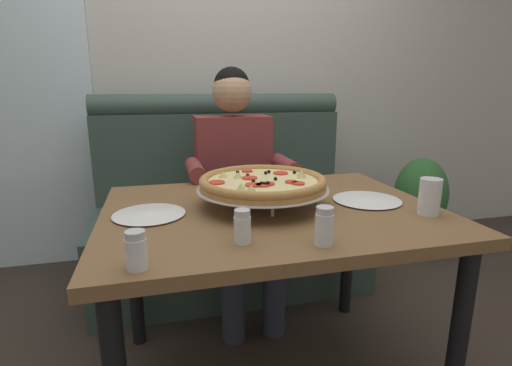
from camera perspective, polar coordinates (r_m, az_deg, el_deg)
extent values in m
cube|color=beige|center=(2.82, -6.67, 18.62)|extent=(6.00, 0.12, 2.80)
cube|color=#384C42|center=(2.32, -3.47, -9.93)|extent=(1.56, 0.60, 0.46)
cube|color=#384C42|center=(2.55, -5.27, 3.01)|extent=(1.56, 0.18, 0.65)
cylinder|color=#384C42|center=(2.50, -5.47, 11.46)|extent=(1.56, 0.14, 0.14)
cube|color=brown|center=(1.42, 2.34, -4.42)|extent=(1.20, 0.91, 0.04)
cylinder|color=black|center=(1.52, 27.80, -20.23)|extent=(0.06, 0.06, 0.70)
cylinder|color=black|center=(1.87, -17.64, -12.69)|extent=(0.06, 0.06, 0.70)
cylinder|color=black|center=(2.07, 13.51, -9.62)|extent=(0.06, 0.06, 0.70)
cube|color=#2D3342|center=(1.98, -2.09, -4.69)|extent=(0.34, 0.40, 0.15)
cylinder|color=#2D3342|center=(1.86, -3.44, -16.28)|extent=(0.11, 0.11, 0.46)
cylinder|color=#2D3342|center=(1.90, 2.71, -15.55)|extent=(0.11, 0.11, 0.46)
cube|color=brown|center=(2.13, -3.39, 2.39)|extent=(0.40, 0.22, 0.56)
cylinder|color=brown|center=(1.88, -9.03, 1.93)|extent=(0.08, 0.28, 0.08)
cylinder|color=brown|center=(1.97, 4.40, 2.64)|extent=(0.08, 0.28, 0.08)
sphere|color=tan|center=(2.07, -3.45, 13.33)|extent=(0.21, 0.21, 0.21)
sphere|color=black|center=(2.08, -3.51, 14.30)|extent=(0.19, 0.19, 0.19)
cylinder|color=silver|center=(1.31, 2.46, -3.61)|extent=(0.01, 0.01, 0.06)
cylinder|color=silver|center=(1.46, -3.84, -1.73)|extent=(0.01, 0.01, 0.06)
cylinder|color=silver|center=(1.51, 4.39, -1.17)|extent=(0.01, 0.01, 0.06)
torus|color=silver|center=(1.42, 1.00, -1.09)|extent=(0.27, 0.27, 0.01)
cylinder|color=silver|center=(1.41, 1.00, -0.78)|extent=(0.49, 0.49, 0.00)
cylinder|color=#B77F42|center=(1.41, 1.00, -0.35)|extent=(0.46, 0.46, 0.02)
torus|color=#B77F42|center=(1.41, 1.01, 0.40)|extent=(0.47, 0.47, 0.03)
cylinder|color=beige|center=(1.41, 1.00, 0.21)|extent=(0.40, 0.40, 0.01)
cylinder|color=red|center=(1.52, 3.66, 1.49)|extent=(0.06, 0.06, 0.01)
cylinder|color=red|center=(1.43, -0.94, 0.76)|extent=(0.06, 0.06, 0.01)
cylinder|color=red|center=(1.36, 6.29, -0.05)|extent=(0.05, 0.05, 0.01)
cylinder|color=red|center=(1.35, 1.71, -0.11)|extent=(0.05, 0.05, 0.01)
cylinder|color=red|center=(1.38, 5.26, 0.17)|extent=(0.05, 0.05, 0.01)
cylinder|color=red|center=(1.33, 1.01, -0.30)|extent=(0.05, 0.05, 0.01)
cylinder|color=red|center=(1.55, -1.32, 1.79)|extent=(0.04, 0.04, 0.01)
cylinder|color=red|center=(1.37, -5.87, 0.09)|extent=(0.06, 0.06, 0.01)
cylinder|color=red|center=(1.33, -0.39, -0.28)|extent=(0.06, 0.06, 0.01)
sphere|color=black|center=(1.53, 1.94, 1.70)|extent=(0.01, 0.01, 0.01)
sphere|color=black|center=(1.34, 1.77, -0.01)|extent=(0.01, 0.01, 0.01)
sphere|color=black|center=(1.50, 1.45, 1.53)|extent=(0.01, 0.01, 0.01)
sphere|color=black|center=(1.46, -1.25, 1.16)|extent=(0.01, 0.01, 0.01)
sphere|color=black|center=(1.37, -0.40, 0.30)|extent=(0.01, 0.01, 0.01)
sphere|color=black|center=(1.33, 1.40, -0.14)|extent=(0.01, 0.01, 0.01)
sphere|color=black|center=(1.52, 5.73, 1.60)|extent=(0.01, 0.01, 0.01)
sphere|color=black|center=(1.34, 0.83, -0.04)|extent=(0.01, 0.01, 0.01)
sphere|color=black|center=(1.41, 2.91, 0.63)|extent=(0.01, 0.01, 0.01)
sphere|color=black|center=(1.52, -2.75, 1.61)|extent=(0.01, 0.01, 0.01)
cone|color=#CCC675|center=(1.25, -0.74, -0.78)|extent=(0.04, 0.04, 0.02)
cone|color=#CCC675|center=(1.49, 6.76, 1.52)|extent=(0.04, 0.04, 0.02)
cone|color=#CCC675|center=(1.27, -2.19, -0.52)|extent=(0.04, 0.04, 0.02)
cone|color=#CCC675|center=(1.45, 6.79, 1.19)|extent=(0.04, 0.04, 0.02)
cone|color=#CCC675|center=(1.45, -4.92, 1.27)|extent=(0.04, 0.04, 0.02)
cone|color=#CCC675|center=(1.44, -2.71, 1.20)|extent=(0.04, 0.04, 0.02)
cylinder|color=white|center=(1.09, 10.07, -6.79)|extent=(0.05, 0.05, 0.09)
cylinder|color=#A82D19|center=(1.10, 10.02, -7.99)|extent=(0.04, 0.04, 0.04)
cylinder|color=silver|center=(1.07, 10.20, -4.03)|extent=(0.05, 0.05, 0.02)
cylinder|color=white|center=(1.09, -2.04, -6.95)|extent=(0.05, 0.05, 0.08)
cylinder|color=silver|center=(1.09, -2.03, -7.60)|extent=(0.04, 0.04, 0.05)
cylinder|color=silver|center=(1.07, -2.06, -4.50)|extent=(0.04, 0.04, 0.02)
cylinder|color=white|center=(0.98, -17.32, -10.04)|extent=(0.05, 0.05, 0.08)
cylinder|color=#4C6633|center=(0.99, -17.24, -11.12)|extent=(0.04, 0.04, 0.04)
cylinder|color=silver|center=(0.96, -17.53, -7.39)|extent=(0.05, 0.05, 0.02)
cylinder|color=white|center=(1.55, 16.13, -2.48)|extent=(0.18, 0.18, 0.01)
cone|color=white|center=(1.54, 16.15, -2.16)|extent=(0.26, 0.26, 0.01)
cylinder|color=white|center=(1.37, -15.58, -4.54)|extent=(0.17, 0.17, 0.01)
cone|color=white|center=(1.37, -15.60, -4.18)|extent=(0.25, 0.25, 0.01)
cylinder|color=silver|center=(1.45, 24.39, -1.84)|extent=(0.07, 0.07, 0.13)
cylinder|color=white|center=(1.46, 24.25, -3.14)|extent=(0.06, 0.06, 0.06)
cylinder|color=brown|center=(3.02, 22.64, -7.68)|extent=(0.24, 0.24, 0.22)
ellipsoid|color=#336B33|center=(2.92, 23.25, -1.63)|extent=(0.36, 0.36, 0.52)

